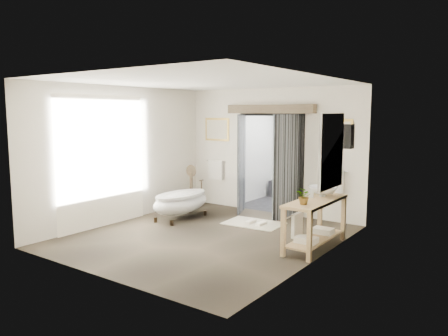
{
  "coord_description": "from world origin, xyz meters",
  "views": [
    {
      "loc": [
        4.96,
        -6.37,
        2.33
      ],
      "look_at": [
        0.0,
        0.6,
        1.25
      ],
      "focal_mm": 35.0,
      "sensor_mm": 36.0,
      "label": 1
    }
  ],
  "objects_px": {
    "clawfoot_tub": "(181,202)",
    "rug": "(254,223)",
    "vanity": "(314,219)",
    "basin": "(323,191)"
  },
  "relations": [
    {
      "from": "basin",
      "to": "vanity",
      "type": "bearing_deg",
      "value": -110.8
    },
    {
      "from": "vanity",
      "to": "basin",
      "type": "distance_m",
      "value": 0.57
    },
    {
      "from": "rug",
      "to": "basin",
      "type": "height_order",
      "value": "basin"
    },
    {
      "from": "vanity",
      "to": "basin",
      "type": "relative_size",
      "value": 3.03
    },
    {
      "from": "clawfoot_tub",
      "to": "basin",
      "type": "relative_size",
      "value": 3.02
    },
    {
      "from": "vanity",
      "to": "basin",
      "type": "bearing_deg",
      "value": 91.16
    },
    {
      "from": "rug",
      "to": "basin",
      "type": "xyz_separation_m",
      "value": [
        1.71,
        -0.44,
        0.93
      ]
    },
    {
      "from": "vanity",
      "to": "basin",
      "type": "height_order",
      "value": "basin"
    },
    {
      "from": "clawfoot_tub",
      "to": "rug",
      "type": "bearing_deg",
      "value": 20.02
    },
    {
      "from": "clawfoot_tub",
      "to": "rug",
      "type": "xyz_separation_m",
      "value": [
        1.54,
        0.56,
        -0.37
      ]
    }
  ]
}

